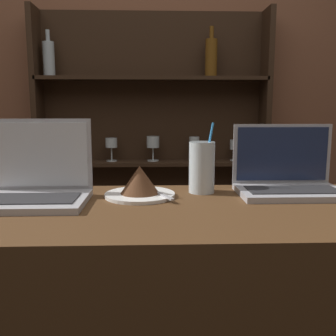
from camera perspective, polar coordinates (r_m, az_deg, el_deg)
name	(u,v)px	position (r m, az deg, el deg)	size (l,w,h in m)	color
back_wall	(150,108)	(2.25, -2.72, 9.15)	(7.00, 0.06, 2.70)	brown
back_shelf	(153,172)	(2.20, -2.32, -0.55)	(1.30, 0.18, 1.89)	#332114
laptop_near	(34,184)	(1.11, -19.76, -2.24)	(0.30, 0.22, 0.23)	#ADADB2
laptop_far	(288,178)	(1.21, 17.80, -1.43)	(0.32, 0.20, 0.21)	#ADADB2
cake_plate	(140,184)	(1.11, -4.31, -2.45)	(0.21, 0.21, 0.09)	white
water_glass	(202,167)	(1.15, 5.18, 0.12)	(0.08, 0.08, 0.22)	silver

